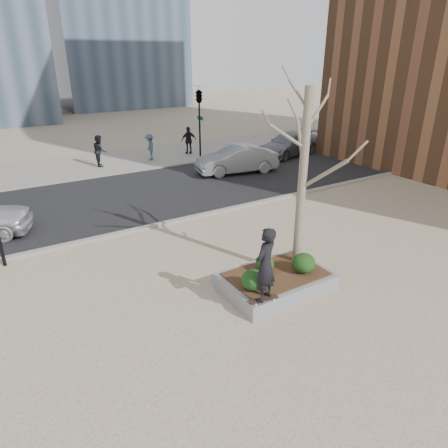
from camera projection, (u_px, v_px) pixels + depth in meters
ground at (247, 298)px, 11.01m from camera, size 120.00×120.00×0.00m
street at (126, 197)px, 18.83m from camera, size 60.00×8.00×0.02m
far_sidewalk at (88, 165)px, 24.32m from camera, size 60.00×6.00×0.02m
planter at (276, 281)px, 11.40m from camera, size 3.00×2.00×0.45m
planter_mulch at (276, 274)px, 11.31m from camera, size 2.70×1.70×0.04m
sycamore_tree at (305, 152)px, 10.73m from camera, size 2.80×2.80×6.60m
shrub_left at (253, 280)px, 10.45m from camera, size 0.64×0.64×0.55m
shrub_middle at (265, 264)px, 11.34m from camera, size 0.53×0.53×0.45m
shrub_right at (304, 263)px, 11.28m from camera, size 0.66×0.66×0.56m
skateboard at (264, 300)px, 10.08m from camera, size 0.80×0.30×0.08m
skateboarder at (265, 265)px, 9.68m from camera, size 0.84×0.72×1.94m
car_silver at (237, 159)px, 22.41m from camera, size 4.80×2.47×1.51m
car_third at (288, 144)px, 26.36m from camera, size 5.35×3.17×1.45m
pedestrian_a at (100, 151)px, 23.71m from camera, size 0.84×1.00×1.84m
pedestrian_b at (150, 147)px, 25.12m from camera, size 0.80×1.15×1.62m
pedestrian_c at (189, 140)px, 26.69m from camera, size 1.10×0.58×1.79m
traffic_light_far at (200, 124)px, 24.70m from camera, size 0.60×2.48×4.50m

